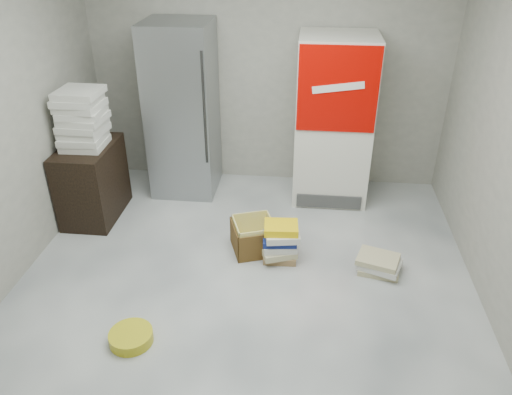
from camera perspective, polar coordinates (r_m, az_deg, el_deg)
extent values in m
plane|color=silver|center=(4.14, -2.04, -13.38)|extent=(5.00, 5.00, 0.00)
cube|color=#A09C90|center=(5.70, 1.33, 15.09)|extent=(4.00, 0.04, 2.80)
cube|color=#96999D|center=(5.63, -8.37, 9.81)|extent=(0.70, 0.70, 1.90)
cylinder|color=#333333|center=(5.18, -5.95, 9.96)|extent=(0.02, 0.02, 1.19)
cube|color=silver|center=(5.48, 8.84, 8.68)|extent=(0.80, 0.70, 1.80)
cube|color=#B80600|center=(5.00, 9.35, 12.04)|extent=(0.78, 0.02, 0.85)
cube|color=white|center=(4.98, 9.38, 12.28)|extent=(0.50, 0.01, 0.14)
cube|color=#3F3F3F|center=(5.50, 8.30, -0.47)|extent=(0.70, 0.02, 0.15)
cube|color=black|center=(5.48, -18.20, 1.74)|extent=(0.50, 0.80, 0.80)
cube|color=silver|center=(5.30, -18.92, 5.85)|extent=(0.41, 0.41, 0.06)
cube|color=silver|center=(5.27, -19.13, 6.47)|extent=(0.42, 0.42, 0.06)
cube|color=silver|center=(5.27, -19.06, 7.23)|extent=(0.42, 0.42, 0.06)
cube|color=silver|center=(5.23, -19.23, 7.82)|extent=(0.41, 0.41, 0.06)
cube|color=silver|center=(5.21, -19.12, 8.52)|extent=(0.42, 0.42, 0.06)
cube|color=silver|center=(5.19, -19.29, 9.20)|extent=(0.42, 0.42, 0.06)
cube|color=silver|center=(5.18, -19.46, 9.87)|extent=(0.42, 0.42, 0.06)
cube|color=silver|center=(5.15, -19.77, 10.50)|extent=(0.41, 0.41, 0.06)
cube|color=silver|center=(5.13, -19.59, 11.22)|extent=(0.41, 0.41, 0.06)
cube|color=olive|center=(4.73, 2.74, -6.66)|extent=(0.31, 0.25, 0.06)
cube|color=tan|center=(4.67, 2.59, -6.18)|extent=(0.37, 0.33, 0.06)
cube|color=silver|center=(4.65, 2.69, -5.42)|extent=(0.35, 0.29, 0.07)
cube|color=navy|center=(4.62, 2.70, -4.77)|extent=(0.33, 0.27, 0.06)
cube|color=silver|center=(4.57, 3.04, -4.33)|extent=(0.34, 0.29, 0.06)
cube|color=yellow|center=(4.55, 2.89, -3.47)|extent=(0.32, 0.26, 0.07)
cube|color=tan|center=(4.71, 13.85, -7.85)|extent=(0.40, 0.34, 0.05)
cube|color=silver|center=(4.67, 13.96, -7.42)|extent=(0.43, 0.38, 0.06)
cube|color=tan|center=(4.64, 13.77, -6.85)|extent=(0.42, 0.37, 0.05)
cube|color=yellow|center=(4.86, -0.26, -5.84)|extent=(0.47, 0.47, 0.01)
cube|color=brown|center=(4.94, -0.76, -3.35)|extent=(0.37, 0.14, 0.28)
cube|color=brown|center=(4.64, 0.27, -5.82)|extent=(0.37, 0.14, 0.28)
cube|color=brown|center=(4.75, -2.49, -4.83)|extent=(0.14, 0.37, 0.28)
cube|color=brown|center=(4.83, 1.93, -4.25)|extent=(0.14, 0.37, 0.28)
cube|color=yellow|center=(4.92, -0.72, -3.27)|extent=(0.34, 0.13, 0.32)
cube|color=yellow|center=(4.64, 0.22, -5.51)|extent=(0.34, 0.13, 0.32)
cube|color=yellow|center=(4.75, -2.29, -4.62)|extent=(0.13, 0.34, 0.32)
cube|color=yellow|center=(4.81, 1.74, -4.09)|extent=(0.13, 0.34, 0.32)
cylinder|color=gold|center=(4.02, -14.09, -15.21)|extent=(0.43, 0.43, 0.09)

